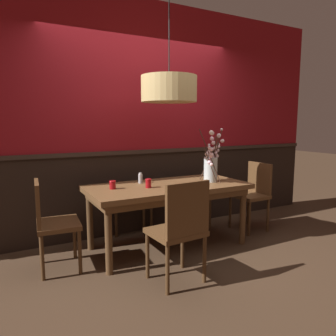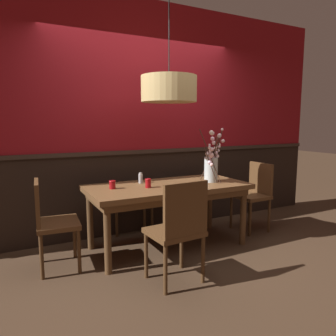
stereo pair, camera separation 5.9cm
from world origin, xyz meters
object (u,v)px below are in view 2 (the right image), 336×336
Objects in this scene: chair_far_side_left at (124,191)px; condiment_bottle at (141,178)px; chair_head_east_end at (254,192)px; candle_holder_nearer_edge at (148,183)px; chair_far_side_right at (154,188)px; chair_near_side_left at (179,226)px; candle_holder_nearer_center at (112,185)px; dining_table at (168,192)px; vase_with_blossoms at (212,166)px; pendant_lamp at (169,89)px; chair_head_west_end at (50,219)px.

chair_far_side_left is 7.45× the size of condiment_bottle.
candle_holder_nearer_edge is at bearing -177.78° from chair_head_east_end.
chair_near_side_left reaches higher than chair_far_side_right.
chair_far_side_left is at bearing -174.93° from chair_far_side_right.
candle_holder_nearer_edge is (0.36, -0.12, 0.00)m from candle_holder_nearer_center.
dining_table is 1.93× the size of chair_near_side_left.
vase_with_blossoms reaches higher than dining_table.
dining_table is at bearing 172.73° from vase_with_blossoms.
pendant_lamp is (0.30, 0.77, 1.26)m from chair_near_side_left.
vase_with_blossoms reaches higher than chair_head_east_end.
vase_with_blossoms is 7.12× the size of candle_holder_nearer_center.
chair_head_east_end is at bearing -8.28° from condiment_bottle.
pendant_lamp is (-1.32, -0.05, 1.27)m from chair_head_east_end.
chair_far_side_left is 1.65m from chair_near_side_left.
chair_far_side_right is 1.38m from chair_head_east_end.
dining_table is at bearing 10.71° from candle_holder_nearer_edge.
pendant_lamp is at bearing -177.63° from chair_head_east_end.
chair_head_east_end is at bearing -1.75° from candle_holder_nearer_center.
chair_near_side_left is 0.97m from candle_holder_nearer_center.
candle_holder_nearer_center reaches higher than dining_table.
pendant_lamp reaches higher than candle_holder_nearer_edge.
candle_holder_nearer_edge is at bearing -91.75° from chair_far_side_left.
vase_with_blossoms is at bearing 40.93° from chair_near_side_left.
chair_far_side_left is at bearing 90.26° from condiment_bottle.
chair_head_east_end is 0.86m from vase_with_blossoms.
chair_near_side_left is at bearing -40.79° from chair_head_west_end.
dining_table is 0.36m from condiment_bottle.
dining_table is 2.86× the size of vase_with_blossoms.
pendant_lamp reaches higher than condiment_bottle.
vase_with_blossoms is (-0.76, -0.08, 0.41)m from chair_head_east_end.
pendant_lamp is at bearing -2.65° from chair_head_west_end.
candle_holder_nearer_edge is (-0.27, -0.05, 0.14)m from dining_table.
chair_far_side_left is (-1.55, 0.82, 0.01)m from chair_head_east_end.
chair_head_west_end is at bearing -168.03° from condiment_bottle.
candle_holder_nearer_center is 0.90× the size of candle_holder_nearer_edge.
chair_near_side_left is at bearing -107.88° from chair_far_side_right.
chair_near_side_left is at bearing -92.53° from chair_far_side_left.
chair_far_side_left is at bearing 62.95° from candle_holder_nearer_center.
dining_table is at bearing -0.64° from chair_head_west_end.
chair_near_side_left is 0.73× the size of pendant_lamp.
candle_holder_nearer_center is at bearing 173.76° from dining_table.
pendant_lamp reaches higher than dining_table.
vase_with_blossoms reaches higher than chair_far_side_right.
chair_head_east_end is 7.34× the size of condiment_bottle.
chair_near_side_left is at bearing -139.07° from vase_with_blossoms.
chair_head_east_end is 10.10× the size of candle_holder_nearer_center.
chair_near_side_left is 9.50× the size of candle_holder_nearer_edge.
condiment_bottle is at bearing 129.17° from pendant_lamp.
dining_table is 1.31m from chair_head_east_end.
chair_far_side_left reaches higher than candle_holder_nearer_edge.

